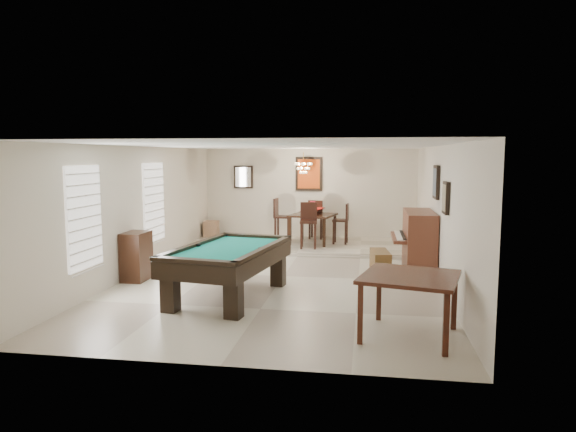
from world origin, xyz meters
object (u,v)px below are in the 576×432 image
(pool_table, at_px, (229,273))
(square_table, at_px, (409,306))
(corner_bench, at_px, (211,229))
(chandelier, at_px, (303,164))
(dining_chair_east, at_px, (340,223))
(apothecary_chest, at_px, (136,256))
(piano_bench, at_px, (380,262))
(dining_chair_west, at_px, (283,220))
(dining_table, at_px, (313,226))
(flower_vase, at_px, (313,205))
(dining_chair_south, at_px, (308,226))
(upright_piano, at_px, (411,243))
(dining_chair_north, at_px, (317,219))

(pool_table, xyz_separation_m, square_table, (2.88, -1.48, -0.01))
(corner_bench, relative_size, chandelier, 0.80)
(dining_chair_east, bearing_deg, apothecary_chest, -38.73)
(piano_bench, bearing_deg, dining_chair_west, 131.24)
(dining_table, height_order, flower_vase, flower_vase)
(pool_table, height_order, corner_bench, pool_table)
(dining_chair_south, xyz_separation_m, chandelier, (-0.21, 0.64, 1.51))
(square_table, height_order, upright_piano, upright_piano)
(square_table, bearing_deg, chandelier, 109.26)
(apothecary_chest, height_order, dining_chair_south, dining_chair_south)
(pool_table, bearing_deg, dining_chair_south, 87.50)
(apothecary_chest, xyz_separation_m, flower_vase, (3.01, 4.09, 0.65))
(dining_chair_north, xyz_separation_m, dining_chair_east, (0.70, -0.71, -0.01))
(square_table, relative_size, dining_table, 1.13)
(dining_chair_west, distance_m, corner_bench, 2.31)
(dining_chair_south, distance_m, corner_bench, 3.32)
(piano_bench, distance_m, dining_chair_north, 3.95)
(pool_table, height_order, dining_chair_east, dining_chair_east)
(corner_bench, distance_m, chandelier, 3.42)
(upright_piano, bearing_deg, apothecary_chest, -165.77)
(apothecary_chest, distance_m, dining_chair_east, 5.56)
(pool_table, bearing_deg, piano_bench, 49.51)
(flower_vase, bearing_deg, pool_table, -100.22)
(apothecary_chest, height_order, dining_chair_west, dining_chair_west)
(square_table, distance_m, dining_chair_north, 7.49)
(dining_table, bearing_deg, flower_vase, 0.00)
(dining_table, xyz_separation_m, dining_chair_east, (0.72, 0.04, 0.08))
(flower_vase, bearing_deg, dining_chair_east, 3.12)
(piano_bench, distance_m, dining_table, 3.29)
(piano_bench, relative_size, chandelier, 1.42)
(apothecary_chest, distance_m, dining_table, 5.07)
(upright_piano, height_order, dining_chair_south, upright_piano)
(upright_piano, bearing_deg, piano_bench, -174.14)
(dining_table, bearing_deg, dining_chair_north, 88.09)
(dining_chair_south, bearing_deg, flower_vase, 83.41)
(piano_bench, relative_size, dining_chair_west, 0.73)
(apothecary_chest, relative_size, dining_table, 0.88)
(square_table, xyz_separation_m, dining_table, (-1.98, 6.48, 0.14))
(flower_vase, height_order, corner_bench, flower_vase)
(square_table, bearing_deg, piano_bench, 94.53)
(apothecary_chest, bearing_deg, square_table, -25.62)
(square_table, bearing_deg, dining_table, 107.01)
(pool_table, relative_size, corner_bench, 5.34)
(upright_piano, bearing_deg, pool_table, -144.81)
(square_table, height_order, dining_chair_north, dining_chair_north)
(upright_piano, bearing_deg, square_table, -94.98)
(pool_table, bearing_deg, flower_vase, 88.97)
(square_table, xyz_separation_m, dining_chair_west, (-2.78, 6.52, 0.28))
(square_table, height_order, dining_chair_east, dining_chair_east)
(square_table, relative_size, flower_vase, 5.12)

